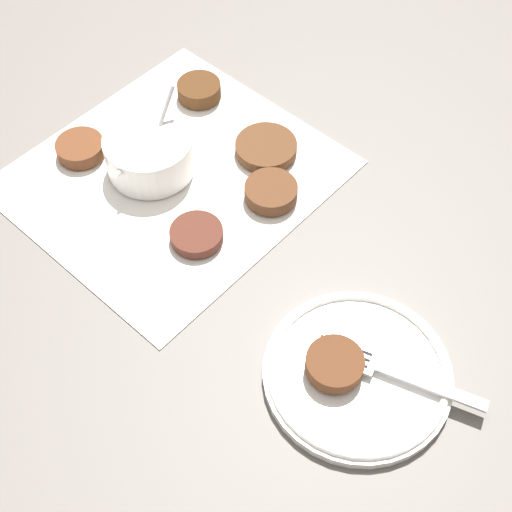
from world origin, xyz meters
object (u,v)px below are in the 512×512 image
at_px(sauce_bowl, 149,155).
at_px(fork, 377,365).
at_px(serving_plate, 357,373).
at_px(fritter_on_plate, 335,364).

xyz_separation_m(sauce_bowl, fork, (0.11, 0.35, -0.01)).
relative_size(serving_plate, fritter_on_plate, 3.26).
distance_m(fritter_on_plate, fork, 0.04).
bearing_deg(fritter_on_plate, fork, 123.39).
bearing_deg(fritter_on_plate, sauce_bowl, -112.96).
bearing_deg(fork, fritter_on_plate, -56.61).
distance_m(sauce_bowl, fritter_on_plate, 0.35).
distance_m(serving_plate, fritter_on_plate, 0.03).
relative_size(sauce_bowl, serving_plate, 0.64).
distance_m(serving_plate, fork, 0.02).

